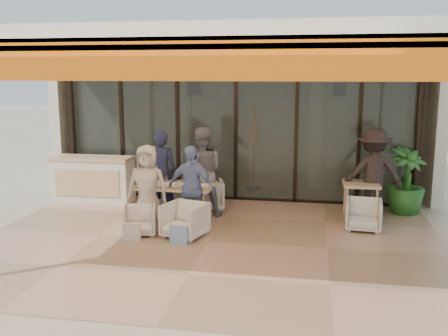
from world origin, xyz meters
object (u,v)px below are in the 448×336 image
object	(u,v)px
diner_periwinkle	(191,188)
side_table	(361,188)
chair_near_left	(139,219)
standing_woman	(373,173)
chair_far_left	(169,191)
diner_grey	(201,172)
chair_near_right	(185,219)
side_chair	(364,213)
diner_navy	(162,172)
dining_table	(175,187)
diner_cream	(148,186)
potted_palm	(406,181)
chair_far_right	(207,193)
host_counter	(93,179)

from	to	relation	value
diner_periwinkle	side_table	distance (m)	3.40
chair_near_left	standing_woman	distance (m)	4.70
chair_far_left	chair_near_left	bearing A→B (deg)	79.11
chair_far_left	side_table	xyz separation A→B (m)	(4.01, -0.17, 0.27)
diner_grey	standing_woman	bearing A→B (deg)	174.37
chair_near_right	side_chair	bearing A→B (deg)	34.90
diner_periwinkle	side_table	size ratio (longest dim) A/B	2.13
standing_woman	side_table	bearing A→B (deg)	28.95
chair_far_left	diner_navy	xyz separation A→B (m)	(0.00, -0.50, 0.52)
dining_table	standing_woman	distance (m)	3.96
chair_far_left	diner_cream	xyz separation A→B (m)	(0.00, -1.40, 0.43)
diner_cream	diner_periwinkle	distance (m)	0.84
diner_grey	chair_near_left	bearing A→B (deg)	44.89
side_table	standing_woman	bearing A→B (deg)	37.29
dining_table	potted_palm	size ratio (longest dim) A/B	1.07
chair_near_left	diner_cream	size ratio (longest dim) A/B	0.37
diner_periwinkle	chair_far_right	bearing A→B (deg)	103.28
diner_navy	side_table	xyz separation A→B (m)	(4.01, 0.33, -0.24)
host_counter	potted_palm	xyz separation A→B (m)	(6.79, 0.18, 0.17)
diner_periwinkle	chair_far_left	bearing A→B (deg)	134.24
chair_far_right	diner_periwinkle	distance (m)	1.47
dining_table	chair_near_left	distance (m)	1.11
diner_grey	diner_periwinkle	size ratio (longest dim) A/B	1.15
host_counter	dining_table	size ratio (longest dim) A/B	1.23
diner_cream	side_table	bearing A→B (deg)	15.81
host_counter	diner_navy	size ratio (longest dim) A/B	1.05
diner_cream	side_table	size ratio (longest dim) A/B	2.12
dining_table	chair_far_left	xyz separation A→B (m)	(-0.41, 0.94, -0.32)
host_counter	diner_grey	bearing A→B (deg)	-14.63
host_counter	chair_near_right	xyz separation A→B (m)	(2.68, -2.10, -0.18)
dining_table	chair_far_right	distance (m)	1.09
chair_far_left	chair_far_right	size ratio (longest dim) A/B	1.03
chair_near_right	standing_woman	xyz separation A→B (m)	(3.41, 1.91, 0.56)
dining_table	potted_palm	xyz separation A→B (m)	(4.54, 1.33, 0.01)
host_counter	chair_near_right	bearing A→B (deg)	-38.07
chair_near_left	diner_periwinkle	xyz separation A→B (m)	(0.84, 0.50, 0.50)
diner_periwinkle	standing_woman	world-z (taller)	standing_woman
diner_navy	diner_cream	size ratio (longest dim) A/B	1.12
chair_near_right	diner_periwinkle	bearing A→B (deg)	107.75
chair_near_right	chair_near_left	bearing A→B (deg)	-162.25
diner_periwinkle	standing_woman	bearing A→B (deg)	35.76
chair_far_left	diner_periwinkle	bearing A→B (deg)	110.08
chair_near_right	standing_woman	bearing A→B (deg)	47.02
potted_palm	chair_far_right	bearing A→B (deg)	-174.69
diner_cream	side_table	distance (m)	4.20
chair_near_right	potted_palm	distance (m)	4.72
side_table	chair_far_left	bearing A→B (deg)	177.54
chair_far_left	diner_cream	world-z (taller)	diner_cream
chair_far_right	chair_near_right	xyz separation A→B (m)	(0.00, -1.90, -0.01)
chair_far_right	diner_periwinkle	size ratio (longest dim) A/B	0.45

